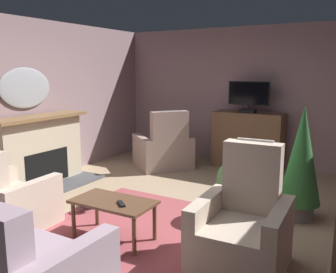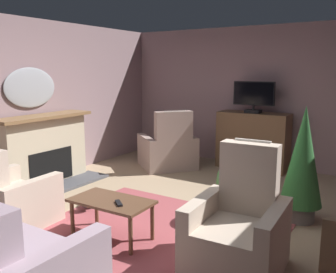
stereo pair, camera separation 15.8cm
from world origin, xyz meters
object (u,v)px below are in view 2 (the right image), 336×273
tv_cabinet (253,142)px  armchair_beside_cabinet (238,231)px  wall_mirror_oval (30,88)px  potted_plant_leafy_by_curtain (240,184)px  fireplace (45,152)px  coffee_table (111,205)px  armchair_by_fireplace (7,201)px  potted_plant_on_hearth_side (303,161)px  cat (93,199)px  television (254,96)px  armchair_near_window (168,150)px  tv_remote (119,203)px

tv_cabinet → armchair_beside_cabinet: 3.66m
wall_mirror_oval → potted_plant_leafy_by_curtain: size_ratio=1.20×
fireplace → potted_plant_leafy_by_curtain: size_ratio=2.13×
coffee_table → fireplace: bearing=157.1°
coffee_table → armchair_beside_cabinet: 1.40m
fireplace → tv_cabinet: 3.71m
armchair_by_fireplace → tv_cabinet: bearing=69.2°
armchair_beside_cabinet → potted_plant_leafy_by_curtain: 1.10m
armchair_beside_cabinet → potted_plant_on_hearth_side: bearing=80.7°
armchair_by_fireplace → cat: size_ratio=1.44×
television → potted_plant_leafy_by_curtain: television is taller
television → armchair_near_window: 1.87m
armchair_by_fireplace → potted_plant_on_hearth_side: 3.57m
armchair_by_fireplace → cat: (0.41, 1.00, -0.20)m
wall_mirror_oval → armchair_by_fireplace: (1.21, -1.34, -1.24)m
wall_mirror_oval → television: bearing=44.2°
coffee_table → armchair_beside_cabinet: size_ratio=0.78×
armchair_near_window → potted_plant_leafy_by_curtain: bearing=-38.5°
wall_mirror_oval → coffee_table: wall_mirror_oval is taller
television → armchair_by_fireplace: size_ratio=0.76×
tv_remote → armchair_near_window: 3.19m
fireplace → armchair_near_window: 2.25m
coffee_table → potted_plant_leafy_by_curtain: size_ratio=1.14×
armchair_beside_cabinet → armchair_by_fireplace: (-2.66, -0.59, -0.04)m
wall_mirror_oval → tv_remote: 3.02m
fireplace → potted_plant_on_hearth_side: 3.92m
fireplace → armchair_by_fireplace: 1.66m
armchair_near_window → armchair_by_fireplace: size_ratio=1.31×
tv_remote → potted_plant_on_hearth_side: bearing=-93.0°
tv_remote → coffee_table: bearing=17.6°
wall_mirror_oval → television: (2.76, 2.68, -0.19)m
armchair_beside_cabinet → cat: (-2.25, 0.41, -0.24)m
wall_mirror_oval → armchair_by_fireplace: wall_mirror_oval is taller
tv_cabinet → tv_remote: size_ratio=7.66×
wall_mirror_oval → armchair_by_fireplace: size_ratio=0.96×
fireplace → coffee_table: size_ratio=1.87×
coffee_table → tv_remote: bearing=-20.4°
tv_cabinet → potted_plant_on_hearth_side: (1.34, -2.04, 0.25)m
tv_cabinet → cat: (-1.14, -3.08, -0.40)m
wall_mirror_oval → cat: (1.62, -0.34, -1.45)m
coffee_table → tv_remote: (0.15, -0.06, 0.07)m
tv_remote → potted_plant_on_hearth_side: (1.47, 1.69, 0.30)m
wall_mirror_oval → armchair_by_fireplace: 2.19m
armchair_beside_cabinet → cat: 2.30m
tv_cabinet → potted_plant_leafy_by_curtain: size_ratio=1.62×
fireplace → television: (2.51, 2.68, 0.83)m
tv_cabinet → potted_plant_on_hearth_side: size_ratio=0.91×
potted_plant_on_hearth_side → television: bearing=124.0°
tv_remote → armchair_beside_cabinet: size_ratio=0.14×
tv_remote → armchair_near_window: armchair_near_window is taller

